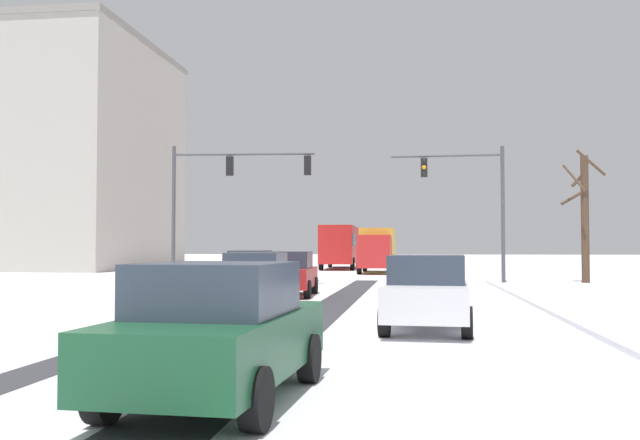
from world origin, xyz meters
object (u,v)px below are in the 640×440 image
car_yellow_cab_lead (251,268)px  car_white_fourth (427,292)px  bare_tree_sidewalk_far (584,214)px  office_building_far_left_block (31,157)px  car_red_second (289,274)px  car_dark_green_fifth (219,331)px  traffic_signal_near_left (223,185)px  box_truck_delivery (377,249)px  traffic_signal_near_right (472,192)px  bus_oncoming (341,244)px  car_grey_third (257,280)px

car_yellow_cab_lead → car_white_fourth: bearing=-64.4°
bare_tree_sidewalk_far → office_building_far_left_block: 44.13m
car_red_second → car_dark_green_fifth: same height
traffic_signal_near_left → car_red_second: size_ratio=1.61×
traffic_signal_near_left → box_truck_delivery: (6.32, 16.11, -3.04)m
box_truck_delivery → bare_tree_sidewalk_far: 16.03m
car_yellow_cab_lead → office_building_far_left_block: 34.30m
traffic_signal_near_left → car_dark_green_fifth: size_ratio=1.60×
car_yellow_cab_lead → car_red_second: bearing=-64.8°
traffic_signal_near_right → car_dark_green_fifth: (-4.98, -25.57, -3.56)m
box_truck_delivery → office_building_far_left_block: office_building_far_left_block is taller
traffic_signal_near_left → car_white_fourth: 19.19m
car_red_second → bus_oncoming: (-1.36, 31.20, 1.18)m
car_grey_third → car_dark_green_fifth: 12.64m
car_white_fourth → car_grey_third: bearing=133.7°
car_grey_third → office_building_far_left_block: (-26.86, 33.76, 8.42)m
car_yellow_cab_lead → bare_tree_sidewalk_far: size_ratio=0.64×
car_red_second → office_building_far_left_block: bearing=132.9°
car_red_second → office_building_far_left_block: office_building_far_left_block is taller
car_red_second → car_dark_green_fifth: bearing=-82.5°
bare_tree_sidewalk_far → bus_oncoming: bearing=125.3°
car_white_fourth → car_red_second: bearing=115.9°
traffic_signal_near_right → car_yellow_cab_lead: 10.96m
car_red_second → car_grey_third: bearing=-91.4°
car_yellow_cab_lead → box_truck_delivery: size_ratio=0.56×
car_yellow_cab_lead → box_truck_delivery: bearing=73.6°
car_yellow_cab_lead → bus_oncoming: 25.16m
bare_tree_sidewalk_far → car_white_fourth: bearing=-111.2°
bus_oncoming → car_red_second: bearing=-87.5°
bus_oncoming → bare_tree_sidewalk_far: bare_tree_sidewalk_far is taller
traffic_signal_near_left → car_yellow_cab_lead: 4.14m
traffic_signal_near_right → traffic_signal_near_left: 11.69m
car_grey_third → car_white_fourth: (4.92, -5.14, 0.00)m
car_red_second → box_truck_delivery: 22.76m
car_yellow_cab_lead → bare_tree_sidewalk_far: (15.78, 4.92, 2.58)m
car_yellow_cab_lead → car_dark_green_fifth: size_ratio=1.00×
traffic_signal_near_right → car_yellow_cab_lead: traffic_signal_near_right is taller
box_truck_delivery → office_building_far_left_block: size_ratio=0.36×
bus_oncoming → box_truck_delivery: bearing=-68.5°
car_grey_third → bus_oncoming: bearing=92.0°
traffic_signal_near_left → bus_oncoming: size_ratio=0.61×
traffic_signal_near_right → traffic_signal_near_left: (-11.54, -1.85, 0.29)m
traffic_signal_near_right → car_grey_third: 15.48m
car_grey_third → box_truck_delivery: box_truck_delivery is taller
traffic_signal_near_right → bare_tree_sidewalk_far: bare_tree_sidewalk_far is taller
bus_oncoming → office_building_far_left_block: bearing=-175.1°
car_yellow_cab_lead → box_truck_delivery: 17.27m
car_grey_third → bare_tree_sidewalk_far: size_ratio=0.63×
car_yellow_cab_lead → car_white_fourth: same height
car_grey_third → bus_oncoming: bus_oncoming is taller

